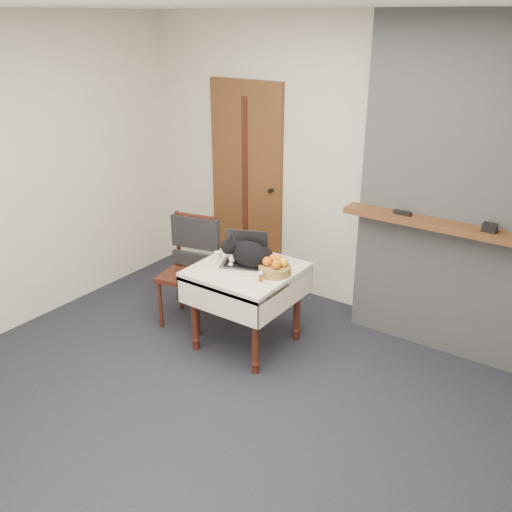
{
  "coord_description": "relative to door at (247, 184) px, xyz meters",
  "views": [
    {
      "loc": [
        2.02,
        -2.46,
        2.55
      ],
      "look_at": [
        -0.28,
        0.82,
        0.85
      ],
      "focal_mm": 40.0,
      "sensor_mm": 36.0,
      "label": 1
    }
  ],
  "objects": [
    {
      "name": "ground",
      "position": [
        1.2,
        -1.97,
        -1.0
      ],
      "size": [
        4.5,
        4.5,
        0.0
      ],
      "primitive_type": "plane",
      "color": "black",
      "rests_on": "ground"
    },
    {
      "name": "room_shell",
      "position": [
        1.2,
        -1.51,
        0.76
      ],
      "size": [
        4.52,
        4.01,
        2.61
      ],
      "color": "beige",
      "rests_on": "ground"
    },
    {
      "name": "door",
      "position": [
        0.0,
        0.0,
        0.0
      ],
      "size": [
        0.82,
        0.1,
        2.0
      ],
      "color": "brown",
      "rests_on": "ground"
    },
    {
      "name": "chimney",
      "position": [
        2.1,
        -0.13,
        0.3
      ],
      "size": [
        1.62,
        0.48,
        2.6
      ],
      "color": "gray",
      "rests_on": "ground"
    },
    {
      "name": "side_table",
      "position": [
        0.79,
        -1.1,
        -0.41
      ],
      "size": [
        0.78,
        0.78,
        0.7
      ],
      "color": "#3E1811",
      "rests_on": "ground"
    },
    {
      "name": "laptop",
      "position": [
        0.73,
        -1.04,
        -0.24
      ],
      "size": [
        0.44,
        0.42,
        0.26
      ],
      "rotation": [
        0.0,
        0.0,
        0.42
      ],
      "color": "#B7B7BC",
      "rests_on": "side_table"
    },
    {
      "name": "cat",
      "position": [
        0.81,
        -1.07,
        -0.19
      ],
      "size": [
        0.52,
        0.32,
        0.25
      ],
      "rotation": [
        0.0,
        0.0,
        0.39
      ],
      "color": "black",
      "rests_on": "side_table"
    },
    {
      "name": "cream_jar",
      "position": [
        0.5,
        -1.1,
        -0.27
      ],
      "size": [
        0.06,
        0.06,
        0.07
      ],
      "primitive_type": "cylinder",
      "color": "white",
      "rests_on": "side_table"
    },
    {
      "name": "pill_bottle",
      "position": [
        1.03,
        -1.25,
        -0.26
      ],
      "size": [
        0.04,
        0.04,
        0.08
      ],
      "color": "#A24013",
      "rests_on": "side_table"
    },
    {
      "name": "fruit_basket",
      "position": [
        1.04,
        -1.07,
        -0.24
      ],
      "size": [
        0.25,
        0.25,
        0.14
      ],
      "color": "olive",
      "rests_on": "side_table"
    },
    {
      "name": "desk_clutter",
      "position": [
        0.96,
        -1.03,
        -0.3
      ],
      "size": [
        0.14,
        0.06,
        0.01
      ],
      "primitive_type": "cube",
      "rotation": [
        0.0,
        0.0,
        0.33
      ],
      "color": "black",
      "rests_on": "side_table"
    },
    {
      "name": "chair",
      "position": [
        0.13,
        -0.99,
        -0.38
      ],
      "size": [
        0.52,
        0.51,
        0.97
      ],
      "rotation": [
        0.0,
        0.0,
        0.22
      ],
      "color": "#3E1811",
      "rests_on": "ground"
    }
  ]
}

